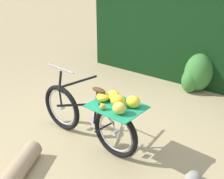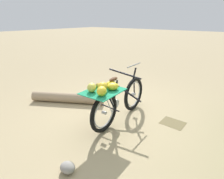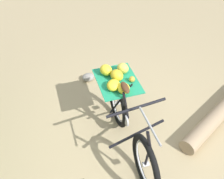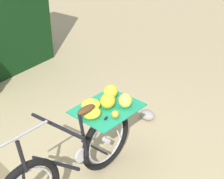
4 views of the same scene
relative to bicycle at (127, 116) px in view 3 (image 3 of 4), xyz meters
The scene contains 4 objects.
ground_plane 0.57m from the bicycle, 118.84° to the right, with size 60.00×60.00×0.00m, color tan.
bicycle is the anchor object (origin of this frame).
fallen_log 1.53m from the bicycle, ahead, with size 0.23×0.23×1.75m, color #9E8466.
path_stone 1.53m from the bicycle, 100.92° to the left, with size 0.22×0.18×0.14m, color gray.
Camera 3 is at (-0.59, -1.85, 2.99)m, focal length 40.58 mm.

